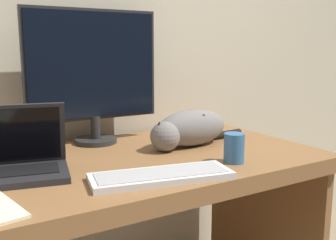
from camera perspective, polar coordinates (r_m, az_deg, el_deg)
wall_back at (r=1.81m, az=-13.31°, el=14.33°), size 6.40×0.06×2.60m
desk at (r=1.49m, az=-6.82°, el=-11.71°), size 1.50×0.78×0.77m
monitor at (r=1.66m, az=-10.77°, el=6.82°), size 0.56×0.18×0.55m
laptop at (r=1.32m, az=-21.41°, el=-5.73°), size 0.36×0.28×0.22m
external_keyboard at (r=1.21m, az=-0.96°, el=-8.09°), size 0.46×0.23×0.02m
cat at (r=1.60m, az=3.01°, el=-1.19°), size 0.50×0.17×0.15m
coffee_mug at (r=1.39m, az=9.57°, el=-4.03°), size 0.07×0.07×0.10m
small_toy at (r=1.82m, az=-0.39°, el=-1.44°), size 0.05×0.05×0.05m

